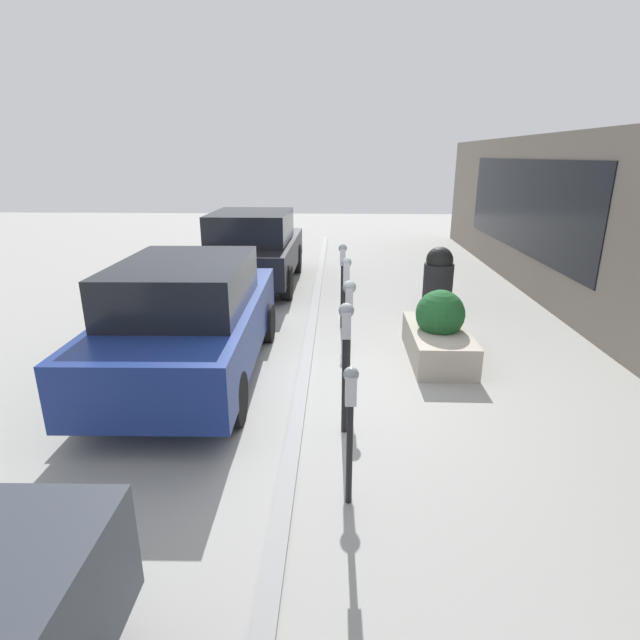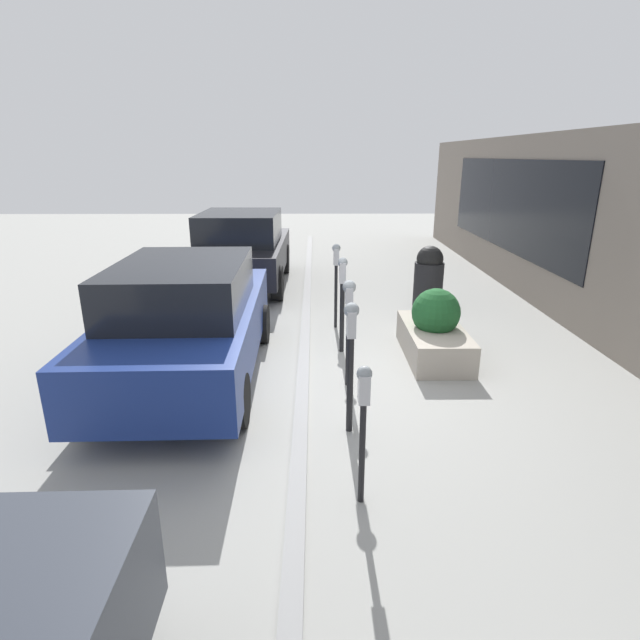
{
  "view_description": "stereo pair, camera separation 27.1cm",
  "coord_description": "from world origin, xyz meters",
  "px_view_note": "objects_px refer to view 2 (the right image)",
  "views": [
    {
      "loc": [
        -5.87,
        -0.35,
        2.83
      ],
      "look_at": [
        0.0,
        -0.15,
        0.89
      ],
      "focal_mm": 28.0,
      "sensor_mm": 36.0,
      "label": 1
    },
    {
      "loc": [
        -5.87,
        -0.08,
        2.83
      ],
      "look_at": [
        0.0,
        -0.15,
        0.89
      ],
      "focal_mm": 28.0,
      "sensor_mm": 36.0,
      "label": 2
    }
  ],
  "objects_px": {
    "parking_meter_fourth": "(342,289)",
    "trash_bin": "(429,276)",
    "parking_meter_nearest": "(363,407)",
    "parked_car_rear": "(242,248)",
    "parking_meter_second": "(351,344)",
    "parked_car_middle": "(188,320)",
    "parking_meter_farthest": "(336,267)",
    "parking_meter_middle": "(349,309)",
    "planter_box": "(434,332)"
  },
  "relations": [
    {
      "from": "parking_meter_middle",
      "to": "parked_car_middle",
      "type": "bearing_deg",
      "value": 83.42
    },
    {
      "from": "parked_car_rear",
      "to": "parking_meter_middle",
      "type": "bearing_deg",
      "value": -157.85
    },
    {
      "from": "parking_meter_fourth",
      "to": "trash_bin",
      "type": "xyz_separation_m",
      "value": [
        2.39,
        -1.81,
        -0.38
      ]
    },
    {
      "from": "parked_car_middle",
      "to": "parked_car_rear",
      "type": "relative_size",
      "value": 1.03
    },
    {
      "from": "parking_meter_nearest",
      "to": "parked_car_rear",
      "type": "height_order",
      "value": "parked_car_rear"
    },
    {
      "from": "parking_meter_nearest",
      "to": "trash_bin",
      "type": "bearing_deg",
      "value": -17.36
    },
    {
      "from": "parking_meter_middle",
      "to": "parked_car_rear",
      "type": "height_order",
      "value": "parked_car_rear"
    },
    {
      "from": "parking_meter_nearest",
      "to": "parking_meter_farthest",
      "type": "relative_size",
      "value": 0.87
    },
    {
      "from": "parking_meter_farthest",
      "to": "planter_box",
      "type": "relative_size",
      "value": 0.85
    },
    {
      "from": "parking_meter_nearest",
      "to": "parking_meter_second",
      "type": "xyz_separation_m",
      "value": [
        1.16,
        0.02,
        0.1
      ]
    },
    {
      "from": "parking_meter_farthest",
      "to": "planter_box",
      "type": "distance_m",
      "value": 2.04
    },
    {
      "from": "parking_meter_farthest",
      "to": "trash_bin",
      "type": "distance_m",
      "value": 2.3
    },
    {
      "from": "trash_bin",
      "to": "parking_meter_farthest",
      "type": "bearing_deg",
      "value": 124.55
    },
    {
      "from": "parking_meter_nearest",
      "to": "parking_meter_farthest",
      "type": "xyz_separation_m",
      "value": [
        4.57,
        0.03,
        0.16
      ]
    },
    {
      "from": "parking_meter_farthest",
      "to": "parked_car_rear",
      "type": "bearing_deg",
      "value": 34.19
    },
    {
      "from": "parked_car_rear",
      "to": "parking_meter_nearest",
      "type": "bearing_deg",
      "value": -164.29
    },
    {
      "from": "parking_meter_middle",
      "to": "planter_box",
      "type": "xyz_separation_m",
      "value": [
        0.95,
        -1.32,
        -0.64
      ]
    },
    {
      "from": "parking_meter_farthest",
      "to": "parking_meter_middle",
      "type": "bearing_deg",
      "value": -178.46
    },
    {
      "from": "parked_car_middle",
      "to": "parked_car_rear",
      "type": "height_order",
      "value": "parked_car_rear"
    },
    {
      "from": "planter_box",
      "to": "parked_car_middle",
      "type": "height_order",
      "value": "parked_car_middle"
    },
    {
      "from": "parking_meter_farthest",
      "to": "parked_car_middle",
      "type": "distance_m",
      "value": 2.87
    },
    {
      "from": "parking_meter_fourth",
      "to": "trash_bin",
      "type": "height_order",
      "value": "parking_meter_fourth"
    },
    {
      "from": "planter_box",
      "to": "trash_bin",
      "type": "relative_size",
      "value": 1.42
    },
    {
      "from": "parking_meter_middle",
      "to": "planter_box",
      "type": "height_order",
      "value": "parking_meter_middle"
    },
    {
      "from": "parking_meter_fourth",
      "to": "parked_car_rear",
      "type": "bearing_deg",
      "value": 26.71
    },
    {
      "from": "parking_meter_second",
      "to": "parked_car_middle",
      "type": "height_order",
      "value": "parked_car_middle"
    },
    {
      "from": "parking_meter_middle",
      "to": "trash_bin",
      "type": "height_order",
      "value": "parking_meter_middle"
    },
    {
      "from": "planter_box",
      "to": "parked_car_middle",
      "type": "distance_m",
      "value": 3.49
    },
    {
      "from": "trash_bin",
      "to": "parking_meter_nearest",
      "type": "bearing_deg",
      "value": 162.64
    },
    {
      "from": "parking_meter_second",
      "to": "parking_meter_middle",
      "type": "relative_size",
      "value": 1.03
    },
    {
      "from": "parking_meter_nearest",
      "to": "trash_bin",
      "type": "relative_size",
      "value": 1.06
    },
    {
      "from": "parking_meter_second",
      "to": "parking_meter_fourth",
      "type": "relative_size",
      "value": 1.0
    },
    {
      "from": "planter_box",
      "to": "parked_car_rear",
      "type": "relative_size",
      "value": 0.41
    },
    {
      "from": "planter_box",
      "to": "parked_car_middle",
      "type": "xyz_separation_m",
      "value": [
        -0.71,
        3.39,
        0.43
      ]
    },
    {
      "from": "parking_meter_nearest",
      "to": "planter_box",
      "type": "relative_size",
      "value": 0.74
    },
    {
      "from": "parking_meter_farthest",
      "to": "parking_meter_second",
      "type": "bearing_deg",
      "value": -179.88
    },
    {
      "from": "parking_meter_second",
      "to": "parked_car_rear",
      "type": "distance_m",
      "value": 6.65
    },
    {
      "from": "parking_meter_nearest",
      "to": "parked_car_middle",
      "type": "distance_m",
      "value": 3.25
    },
    {
      "from": "parking_meter_second",
      "to": "planter_box",
      "type": "relative_size",
      "value": 0.85
    },
    {
      "from": "parking_meter_fourth",
      "to": "parking_meter_second",
      "type": "bearing_deg",
      "value": 179.06
    },
    {
      "from": "trash_bin",
      "to": "parked_car_rear",
      "type": "bearing_deg",
      "value": 66.83
    },
    {
      "from": "parked_car_rear",
      "to": "trash_bin",
      "type": "height_order",
      "value": "parked_car_rear"
    },
    {
      "from": "parking_meter_nearest",
      "to": "trash_bin",
      "type": "xyz_separation_m",
      "value": [
        5.85,
        -1.83,
        -0.31
      ]
    },
    {
      "from": "parking_meter_nearest",
      "to": "parking_meter_fourth",
      "type": "height_order",
      "value": "parking_meter_fourth"
    },
    {
      "from": "parking_meter_nearest",
      "to": "parking_meter_fourth",
      "type": "relative_size",
      "value": 0.87
    },
    {
      "from": "parking_meter_nearest",
      "to": "parking_meter_farthest",
      "type": "height_order",
      "value": "parking_meter_farthest"
    },
    {
      "from": "parked_car_middle",
      "to": "planter_box",
      "type": "bearing_deg",
      "value": -79.46
    },
    {
      "from": "parking_meter_fourth",
      "to": "parked_car_middle",
      "type": "distance_m",
      "value": 2.25
    },
    {
      "from": "parked_car_rear",
      "to": "parking_meter_fourth",
      "type": "bearing_deg",
      "value": -152.64
    },
    {
      "from": "parking_meter_middle",
      "to": "parking_meter_farthest",
      "type": "bearing_deg",
      "value": 1.54
    }
  ]
}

